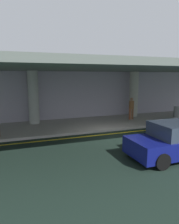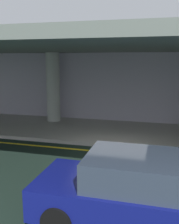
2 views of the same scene
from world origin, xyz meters
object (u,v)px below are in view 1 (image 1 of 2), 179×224
object	(u,v)px
support_column_left_mid	(33,98)
trash_bin_steel	(177,112)
traveler_with_luggage	(131,107)
support_column_center	(134,94)
car_navy	(176,141)

from	to	relation	value
support_column_left_mid	trash_bin_steel	xyz separation A→B (m)	(11.13, -1.61, -1.40)
support_column_left_mid	traveler_with_luggage	world-z (taller)	support_column_left_mid
support_column_left_mid	traveler_with_luggage	distance (m)	7.27
support_column_center	car_navy	bearing A→B (deg)	-109.59
car_navy	traveler_with_luggage	xyz separation A→B (m)	(1.97, 6.85, 0.40)
trash_bin_steel	traveler_with_luggage	bearing A→B (deg)	173.44
car_navy	traveler_with_luggage	world-z (taller)	traveler_with_luggage
support_column_center	traveler_with_luggage	distance (m)	1.69
support_column_left_mid	support_column_center	world-z (taller)	same
support_column_center	traveler_with_luggage	world-z (taller)	support_column_center
traveler_with_luggage	support_column_center	bearing A→B (deg)	-119.55
car_navy	trash_bin_steel	xyz separation A→B (m)	(5.98, 6.39, -0.14)
support_column_center	car_navy	xyz separation A→B (m)	(-2.85, -8.00, -1.26)
support_column_center	trash_bin_steel	bearing A→B (deg)	-27.27
car_navy	support_column_center	bearing A→B (deg)	73.97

